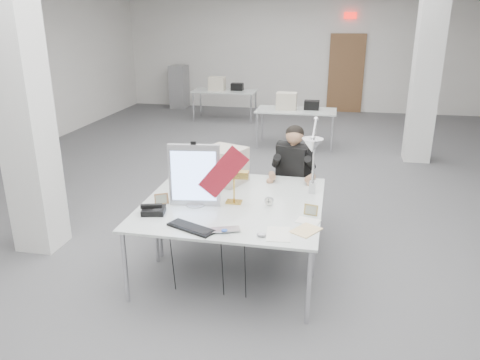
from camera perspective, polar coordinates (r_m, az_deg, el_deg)
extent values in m
cube|color=#505052|center=(6.96, 2.80, -2.24)|extent=(10.00, 14.00, 0.02)
cube|color=silver|center=(13.47, 7.69, 15.21)|extent=(10.00, 0.02, 3.20)
cube|color=white|center=(5.55, -24.86, 7.72)|extent=(0.45, 0.45, 3.20)
cube|color=white|center=(9.08, 21.74, 12.06)|extent=(0.45, 0.45, 3.20)
cube|color=brown|center=(13.42, 12.79, 12.54)|extent=(0.95, 0.08, 2.10)
cube|color=red|center=(13.30, 13.30, 18.94)|extent=(0.32, 0.06, 0.16)
cube|color=silver|center=(4.40, -2.08, -4.94)|extent=(1.80, 0.90, 0.02)
cube|color=silver|center=(5.22, 0.22, -0.93)|extent=(1.80, 0.90, 0.02)
cube|color=silver|center=(9.60, 6.86, 8.41)|extent=(1.60, 0.80, 0.02)
cube|color=silver|center=(12.06, -1.87, 10.78)|extent=(1.60, 0.80, 0.02)
cube|color=gray|center=(13.92, -7.42, 11.21)|extent=(0.45, 0.55, 1.20)
cube|color=#B0AFB4|center=(4.63, -5.58, 0.57)|extent=(0.51, 0.12, 0.63)
cube|color=maroon|center=(4.50, -2.02, 0.94)|extent=(0.50, 0.09, 0.54)
cube|color=black|center=(4.22, -5.98, -5.83)|extent=(0.48, 0.33, 0.02)
imported|color=#B0B0B5|center=(4.12, -1.91, -6.38)|extent=(0.33, 0.27, 0.02)
ellipsoid|color=#A3A3A8|center=(4.06, 2.63, -6.68)|extent=(0.10, 0.08, 0.03)
cube|color=black|center=(4.59, -10.48, -3.69)|extent=(0.25, 0.23, 0.05)
cube|color=#A06D44|center=(4.79, -9.55, -2.27)|extent=(0.14, 0.10, 0.11)
cube|color=tan|center=(4.52, 8.64, -3.61)|extent=(0.14, 0.06, 0.11)
cylinder|color=#BCBDC2|center=(4.70, 3.55, -2.54)|extent=(0.09, 0.04, 0.09)
cube|color=white|center=(4.12, 4.70, -6.58)|extent=(0.24, 0.32, 0.01)
cube|color=#F3CF91|center=(4.21, 8.04, -6.09)|extent=(0.30, 0.32, 0.01)
cube|color=white|center=(4.39, 8.30, -4.99)|extent=(0.24, 0.19, 0.01)
cube|color=#B8AB99|center=(5.30, -1.90, 1.80)|extent=(0.54, 0.53, 0.40)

